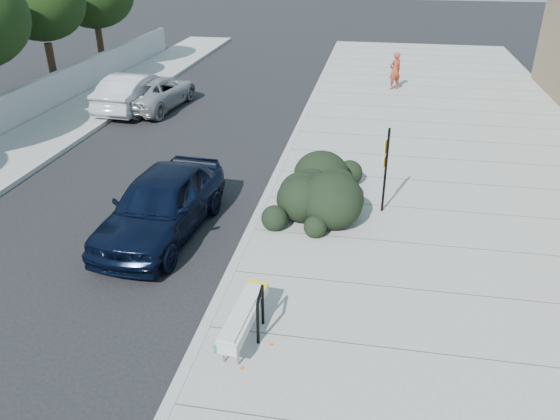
# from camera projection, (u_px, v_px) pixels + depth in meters

# --- Properties ---
(ground) EXTENTS (120.00, 120.00, 0.00)m
(ground) POSITION_uv_depth(u_px,v_px,m) (231.00, 276.00, 12.54)
(ground) COLOR black
(ground) RESTS_ON ground
(sidewalk_near) EXTENTS (11.20, 50.00, 0.15)m
(sidewalk_near) POSITION_uv_depth(u_px,v_px,m) (459.00, 199.00, 16.00)
(sidewalk_near) COLOR gray
(sidewalk_near) RESTS_ON ground
(curb_near) EXTENTS (0.22, 50.00, 0.17)m
(curb_near) POSITION_uv_depth(u_px,v_px,m) (272.00, 185.00, 16.88)
(curb_near) COLOR #9E9E99
(curb_near) RESTS_ON ground
(curb_far) EXTENTS (0.22, 50.00, 0.17)m
(curb_far) POSITION_uv_depth(u_px,v_px,m) (36.00, 167.00, 18.14)
(curb_far) COLOR #9E9E99
(curb_far) RESTS_ON ground
(tree_far_e) EXTENTS (4.00, 4.00, 5.90)m
(tree_far_e) POSITION_uv_depth(u_px,v_px,m) (40.00, 3.00, 24.88)
(tree_far_e) COLOR #332114
(tree_far_e) RESTS_ON ground
(bench) EXTENTS (0.58, 2.04, 0.61)m
(bench) POSITION_uv_depth(u_px,v_px,m) (244.00, 315.00, 10.24)
(bench) COLOR gray
(bench) RESTS_ON sidewalk_near
(bike_rack) EXTENTS (0.09, 0.64, 0.92)m
(bike_rack) POSITION_uv_depth(u_px,v_px,m) (260.00, 310.00, 10.28)
(bike_rack) COLOR black
(bike_rack) RESTS_ON sidewalk_near
(sign_post) EXTENTS (0.13, 0.27, 2.40)m
(sign_post) POSITION_uv_depth(u_px,v_px,m) (386.00, 165.00, 14.54)
(sign_post) COLOR black
(sign_post) RESTS_ON sidewalk_near
(hedge) EXTENTS (2.69, 4.27, 1.49)m
(hedge) POSITION_uv_depth(u_px,v_px,m) (317.00, 179.00, 15.28)
(hedge) COLOR black
(hedge) RESTS_ON sidewalk_near
(sedan_navy) EXTENTS (2.38, 5.14, 1.71)m
(sedan_navy) POSITION_uv_depth(u_px,v_px,m) (161.00, 204.00, 13.94)
(sedan_navy) COLOR black
(sedan_navy) RESTS_ON ground
(wagon_silver) EXTENTS (2.12, 5.04, 1.62)m
(wagon_silver) POSITION_uv_depth(u_px,v_px,m) (136.00, 91.00, 24.05)
(wagon_silver) COLOR silver
(wagon_silver) RESTS_ON ground
(suv_silver) EXTENTS (2.75, 5.16, 1.38)m
(suv_silver) POSITION_uv_depth(u_px,v_px,m) (155.00, 93.00, 24.29)
(suv_silver) COLOR #989B9D
(suv_silver) RESTS_ON ground
(pedestrian) EXTENTS (0.78, 0.73, 1.78)m
(pedestrian) POSITION_uv_depth(u_px,v_px,m) (395.00, 71.00, 26.54)
(pedestrian) COLOR #993521
(pedestrian) RESTS_ON sidewalk_near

